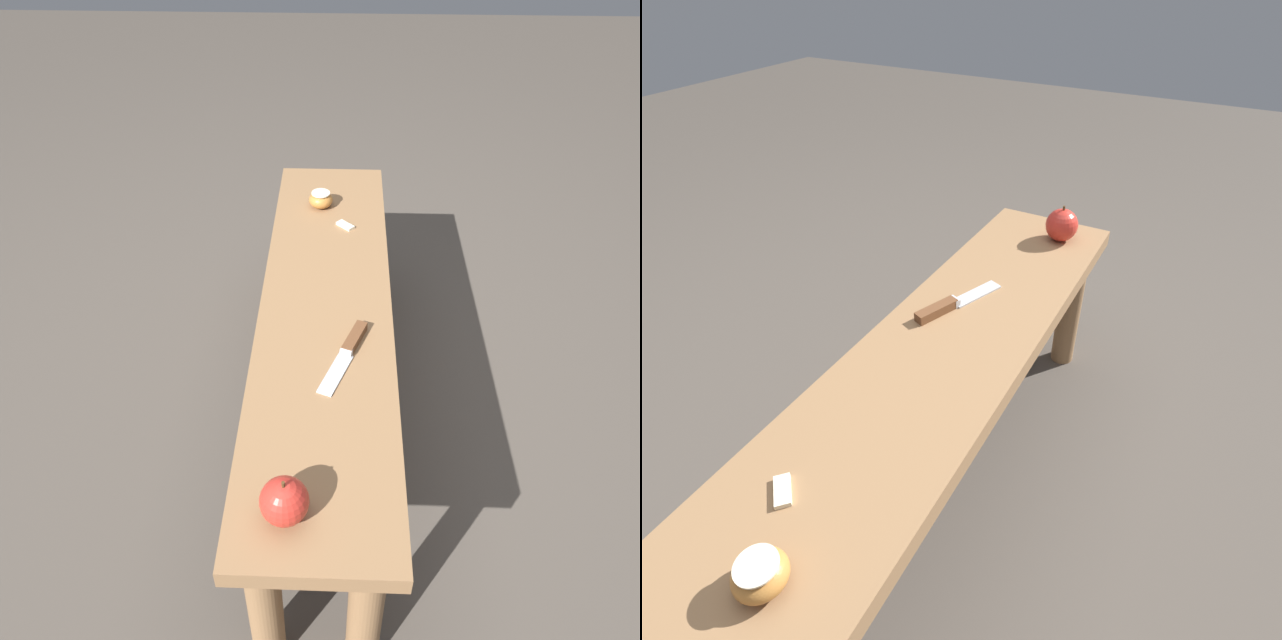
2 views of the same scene
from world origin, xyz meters
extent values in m
plane|color=#4C443D|center=(0.00, 0.00, 0.00)|extent=(8.00, 8.00, 0.00)
cube|color=olive|center=(0.00, 0.00, 0.40)|extent=(1.31, 0.30, 0.04)
cylinder|color=olive|center=(-0.60, -0.09, 0.19)|extent=(0.07, 0.07, 0.38)
cylinder|color=olive|center=(-0.60, 0.09, 0.19)|extent=(0.07, 0.07, 0.38)
cube|color=#B7BABF|center=(-0.23, -0.03, 0.42)|extent=(0.12, 0.07, 0.00)
cube|color=#B7BABF|center=(-0.17, -0.05, 0.43)|extent=(0.02, 0.03, 0.02)
cube|color=brown|center=(-0.13, -0.07, 0.43)|extent=(0.10, 0.06, 0.02)
sphere|color=red|center=(-0.55, 0.05, 0.46)|extent=(0.08, 0.08, 0.08)
cylinder|color=#4C3319|center=(-0.55, 0.05, 0.50)|extent=(0.01, 0.01, 0.01)
ellipsoid|color=#B27233|center=(0.43, 0.03, 0.44)|extent=(0.07, 0.07, 0.04)
cylinder|color=beige|center=(0.43, 0.03, 0.46)|extent=(0.05, 0.05, 0.00)
cube|color=beige|center=(0.33, -0.04, 0.42)|extent=(0.05, 0.05, 0.01)
camera|label=1|loc=(-1.11, -0.03, 1.33)|focal=35.00mm
camera|label=2|loc=(0.56, 0.37, 1.03)|focal=28.00mm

